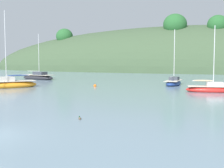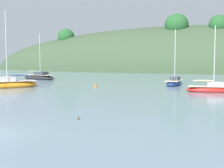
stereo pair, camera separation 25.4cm
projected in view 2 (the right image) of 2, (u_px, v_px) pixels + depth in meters
far_shoreline_hill at (185, 71)px, 98.48m from camera, size 150.00×36.00×33.02m
sailboat_white_near at (174, 83)px, 46.60m from camera, size 2.29×6.24×8.91m
sailboat_navy_dinghy at (10, 84)px, 42.60m from camera, size 7.00×7.73×11.11m
sailboat_red_portside at (39, 77)px, 60.05m from camera, size 8.09×4.06×9.32m
sailboat_teal_outer at (211, 89)px, 36.73m from camera, size 6.25×3.04×8.35m
mooring_buoy_outer at (95, 86)px, 44.16m from camera, size 0.44×0.44×0.54m
duck_straggler at (78, 118)px, 20.09m from camera, size 0.34×0.39×0.24m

